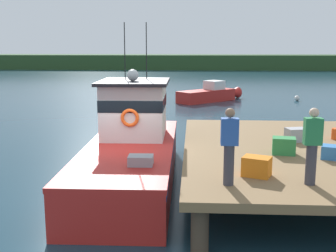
{
  "coord_description": "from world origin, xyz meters",
  "views": [
    {
      "loc": [
        2.04,
        -12.11,
        4.1
      ],
      "look_at": [
        1.2,
        2.09,
        1.4
      ],
      "focal_mm": 45.93,
      "sensor_mm": 36.0,
      "label": 1
    }
  ],
  "objects_px": {
    "crate_stack_near_edge": "(296,135)",
    "crate_single_far": "(257,166)",
    "crate_single_by_cleat": "(334,152)",
    "deckhand_by_the_boat": "(229,145)",
    "mooring_buoy_inshore": "(297,98)",
    "main_fishing_boat": "(133,147)",
    "crate_stack_mid_dock": "(284,146)",
    "moored_boat_outer_mooring": "(210,94)",
    "deckhand_further_back": "(312,145)",
    "mooring_buoy_spare_mooring": "(122,120)"
  },
  "relations": [
    {
      "from": "crate_stack_near_edge",
      "to": "crate_single_far",
      "type": "distance_m",
      "value": 4.03
    },
    {
      "from": "crate_single_by_cleat",
      "to": "deckhand_by_the_boat",
      "type": "bearing_deg",
      "value": -142.1
    },
    {
      "from": "crate_single_by_cleat",
      "to": "mooring_buoy_inshore",
      "type": "distance_m",
      "value": 21.66
    },
    {
      "from": "main_fishing_boat",
      "to": "crate_stack_near_edge",
      "type": "distance_m",
      "value": 5.02
    },
    {
      "from": "crate_stack_mid_dock",
      "to": "moored_boat_outer_mooring",
      "type": "bearing_deg",
      "value": 93.4
    },
    {
      "from": "main_fishing_boat",
      "to": "crate_single_by_cleat",
      "type": "xyz_separation_m",
      "value": [
        5.48,
        -1.82,
        0.37
      ]
    },
    {
      "from": "deckhand_by_the_boat",
      "to": "deckhand_further_back",
      "type": "xyz_separation_m",
      "value": [
        1.72,
        0.13,
        0.0
      ]
    },
    {
      "from": "crate_stack_near_edge",
      "to": "mooring_buoy_spare_mooring",
      "type": "bearing_deg",
      "value": 128.12
    },
    {
      "from": "main_fishing_boat",
      "to": "deckhand_by_the_boat",
      "type": "height_order",
      "value": "main_fishing_boat"
    },
    {
      "from": "crate_single_by_cleat",
      "to": "deckhand_by_the_boat",
      "type": "xyz_separation_m",
      "value": [
        -2.87,
        -2.24,
        0.69
      ]
    },
    {
      "from": "mooring_buoy_inshore",
      "to": "mooring_buoy_spare_mooring",
      "type": "bearing_deg",
      "value": -137.32
    },
    {
      "from": "crate_single_by_cleat",
      "to": "mooring_buoy_inshore",
      "type": "xyz_separation_m",
      "value": [
        4.07,
        21.24,
        -1.18
      ]
    },
    {
      "from": "crate_single_far",
      "to": "mooring_buoy_spare_mooring",
      "type": "height_order",
      "value": "crate_single_far"
    },
    {
      "from": "crate_stack_near_edge",
      "to": "mooring_buoy_inshore",
      "type": "xyz_separation_m",
      "value": [
        4.55,
        19.18,
        -1.21
      ]
    },
    {
      "from": "mooring_buoy_spare_mooring",
      "to": "main_fishing_boat",
      "type": "bearing_deg",
      "value": -78.46
    },
    {
      "from": "crate_single_by_cleat",
      "to": "mooring_buoy_spare_mooring",
      "type": "height_order",
      "value": "crate_single_by_cleat"
    },
    {
      "from": "crate_stack_mid_dock",
      "to": "deckhand_by_the_boat",
      "type": "height_order",
      "value": "deckhand_by_the_boat"
    },
    {
      "from": "deckhand_by_the_boat",
      "to": "crate_stack_near_edge",
      "type": "bearing_deg",
      "value": 60.92
    },
    {
      "from": "crate_single_far",
      "to": "mooring_buoy_spare_mooring",
      "type": "bearing_deg",
      "value": 112.48
    },
    {
      "from": "main_fishing_boat",
      "to": "deckhand_further_back",
      "type": "bearing_deg",
      "value": -42.22
    },
    {
      "from": "crate_stack_near_edge",
      "to": "crate_single_by_cleat",
      "type": "relative_size",
      "value": 1.0
    },
    {
      "from": "crate_single_by_cleat",
      "to": "crate_single_far",
      "type": "xyz_separation_m",
      "value": [
        -2.2,
        -1.58,
        0.05
      ]
    },
    {
      "from": "deckhand_further_back",
      "to": "crate_stack_near_edge",
      "type": "bearing_deg",
      "value": 80.87
    },
    {
      "from": "crate_stack_mid_dock",
      "to": "main_fishing_boat",
      "type": "bearing_deg",
      "value": 162.26
    },
    {
      "from": "deckhand_by_the_boat",
      "to": "crate_single_far",
      "type": "bearing_deg",
      "value": 43.96
    },
    {
      "from": "main_fishing_boat",
      "to": "crate_stack_mid_dock",
      "type": "height_order",
      "value": "main_fishing_boat"
    },
    {
      "from": "crate_single_by_cleat",
      "to": "mooring_buoy_spare_mooring",
      "type": "relative_size",
      "value": 1.19
    },
    {
      "from": "mooring_buoy_inshore",
      "to": "crate_single_far",
      "type": "bearing_deg",
      "value": -105.35
    },
    {
      "from": "crate_stack_mid_dock",
      "to": "deckhand_further_back",
      "type": "xyz_separation_m",
      "value": [
        0.03,
        -2.55,
        0.63
      ]
    },
    {
      "from": "crate_single_by_cleat",
      "to": "crate_stack_near_edge",
      "type": "bearing_deg",
      "value": 103.22
    },
    {
      "from": "crate_single_far",
      "to": "deckhand_further_back",
      "type": "distance_m",
      "value": 1.33
    },
    {
      "from": "crate_single_by_cleat",
      "to": "mooring_buoy_inshore",
      "type": "bearing_deg",
      "value": 79.16
    },
    {
      "from": "crate_single_far",
      "to": "deckhand_by_the_boat",
      "type": "bearing_deg",
      "value": -136.04
    },
    {
      "from": "main_fishing_boat",
      "to": "mooring_buoy_spare_mooring",
      "type": "bearing_deg",
      "value": 101.54
    },
    {
      "from": "crate_single_by_cleat",
      "to": "crate_single_far",
      "type": "distance_m",
      "value": 2.71
    },
    {
      "from": "crate_stack_mid_dock",
      "to": "moored_boat_outer_mooring",
      "type": "height_order",
      "value": "crate_stack_mid_dock"
    },
    {
      "from": "deckhand_further_back",
      "to": "mooring_buoy_inshore",
      "type": "xyz_separation_m",
      "value": [
        5.22,
        23.35,
        -1.87
      ]
    },
    {
      "from": "crate_stack_near_edge",
      "to": "crate_single_by_cleat",
      "type": "xyz_separation_m",
      "value": [
        0.48,
        -2.06,
        -0.03
      ]
    },
    {
      "from": "crate_single_far",
      "to": "moored_boat_outer_mooring",
      "type": "height_order",
      "value": "crate_single_far"
    },
    {
      "from": "crate_single_by_cleat",
      "to": "mooring_buoy_inshore",
      "type": "height_order",
      "value": "crate_single_by_cleat"
    },
    {
      "from": "crate_stack_near_edge",
      "to": "moored_boat_outer_mooring",
      "type": "relative_size",
      "value": 0.12
    },
    {
      "from": "crate_stack_mid_dock",
      "to": "moored_boat_outer_mooring",
      "type": "xyz_separation_m",
      "value": [
        -1.2,
        20.2,
        -0.92
      ]
    },
    {
      "from": "crate_single_by_cleat",
      "to": "crate_single_far",
      "type": "bearing_deg",
      "value": -144.21
    },
    {
      "from": "crate_stack_near_edge",
      "to": "moored_boat_outer_mooring",
      "type": "bearing_deg",
      "value": 95.85
    },
    {
      "from": "moored_boat_outer_mooring",
      "to": "mooring_buoy_spare_mooring",
      "type": "relative_size",
      "value": 9.98
    },
    {
      "from": "main_fishing_boat",
      "to": "moored_boat_outer_mooring",
      "type": "xyz_separation_m",
      "value": [
        3.09,
        18.82,
        -0.5
      ]
    },
    {
      "from": "deckhand_further_back",
      "to": "mooring_buoy_inshore",
      "type": "distance_m",
      "value": 24.0
    },
    {
      "from": "moored_boat_outer_mooring",
      "to": "mooring_buoy_inshore",
      "type": "height_order",
      "value": "moored_boat_outer_mooring"
    },
    {
      "from": "main_fishing_boat",
      "to": "mooring_buoy_spare_mooring",
      "type": "relative_size",
      "value": 19.5
    },
    {
      "from": "mooring_buoy_spare_mooring",
      "to": "crate_stack_near_edge",
      "type": "bearing_deg",
      "value": -51.88
    }
  ]
}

